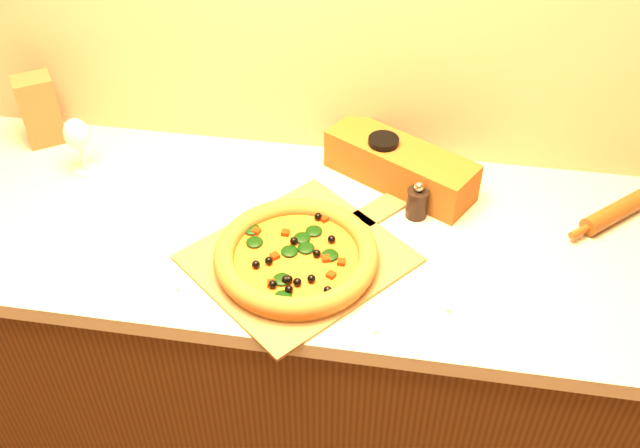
{
  "coord_description": "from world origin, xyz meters",
  "views": [
    {
      "loc": [
        0.28,
        0.21,
        2.0
      ],
      "look_at": [
        0.09,
        1.38,
        0.96
      ],
      "focal_mm": 40.0,
      "sensor_mm": 36.0,
      "label": 1
    }
  ],
  "objects": [
    {
      "name": "bottle_cap",
      "position": [
        -0.09,
        1.27,
        0.9
      ],
      "size": [
        0.03,
        0.03,
        0.01
      ],
      "primitive_type": "cylinder",
      "rotation": [
        0.0,
        0.0,
        -0.14
      ],
      "color": "black",
      "rests_on": "countertop"
    },
    {
      "name": "pizza",
      "position": [
        0.05,
        1.3,
        0.93
      ],
      "size": [
        0.35,
        0.35,
        0.05
      ],
      "color": "#B0702C",
      "rests_on": "pizza_peel"
    },
    {
      "name": "dark_jar",
      "position": [
        0.21,
        1.64,
        0.96
      ],
      "size": [
        0.07,
        0.07,
        0.12
      ],
      "color": "black",
      "rests_on": "countertop"
    },
    {
      "name": "wine_glass",
      "position": [
        -0.54,
        1.55,
        1.01
      ],
      "size": [
        0.06,
        0.06,
        0.15
      ],
      "color": "silver",
      "rests_on": "countertop"
    },
    {
      "name": "pizza_peel",
      "position": [
        0.06,
        1.33,
        0.9
      ],
      "size": [
        0.56,
        0.58,
        0.01
      ],
      "rotation": [
        0.0,
        0.0,
        -0.69
      ],
      "color": "brown",
      "rests_on": "countertop"
    },
    {
      "name": "pepper_grinder",
      "position": [
        0.3,
        1.51,
        0.94
      ],
      "size": [
        0.05,
        0.05,
        0.1
      ],
      "color": "black",
      "rests_on": "countertop"
    },
    {
      "name": "rolling_pin",
      "position": [
        0.77,
        1.58,
        0.92
      ],
      "size": [
        0.25,
        0.23,
        0.04
      ],
      "rotation": [
        0.0,
        0.0,
        0.75
      ],
      "color": "#5A2F0F",
      "rests_on": "countertop"
    },
    {
      "name": "cabinet",
      "position": [
        0.0,
        1.43,
        0.43
      ],
      "size": [
        2.8,
        0.65,
        0.86
      ],
      "primitive_type": "cube",
      "color": "#46230F",
      "rests_on": "ground"
    },
    {
      "name": "paper_bag",
      "position": [
        -0.69,
        1.66,
        0.99
      ],
      "size": [
        0.12,
        0.12,
        0.19
      ],
      "primitive_type": "cube",
      "rotation": [
        0.0,
        0.0,
        0.6
      ],
      "color": "brown",
      "rests_on": "countertop"
    },
    {
      "name": "countertop",
      "position": [
        0.0,
        1.43,
        0.88
      ],
      "size": [
        2.84,
        0.68,
        0.04
      ],
      "primitive_type": "cube",
      "color": "#BEB294",
      "rests_on": "cabinet"
    },
    {
      "name": "bread_bag",
      "position": [
        0.25,
        1.63,
        0.95
      ],
      "size": [
        0.39,
        0.29,
        0.1
      ],
      "primitive_type": "cube",
      "rotation": [
        0.0,
        0.0,
        -0.51
      ],
      "color": "brown",
      "rests_on": "countertop"
    }
  ]
}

